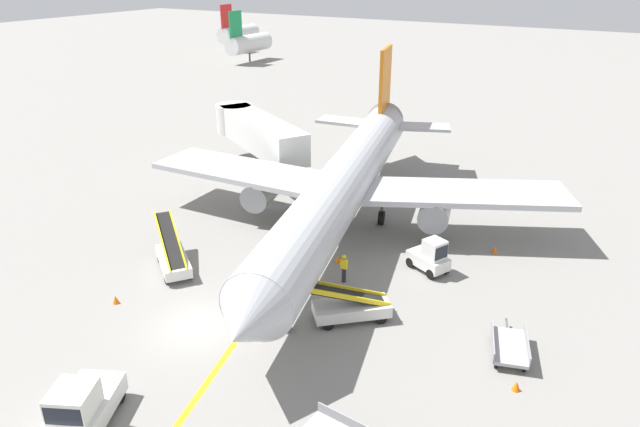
{
  "coord_description": "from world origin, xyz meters",
  "views": [
    {
      "loc": [
        17.2,
        -17.49,
        16.54
      ],
      "look_at": [
        1.12,
        10.06,
        2.5
      ],
      "focal_mm": 32.41,
      "sensor_mm": 36.0,
      "label": 1
    }
  ],
  "objects_px": {
    "jet_bridge": "(255,131)",
    "safety_cone_tail_area": "(495,250)",
    "safety_cone_wingtip_right": "(338,258)",
    "safety_cone_wingtip_left": "(340,204)",
    "belt_loader_forward_hold": "(349,306)",
    "safety_cone_nose_right": "(516,386)",
    "baggage_cart_empty_trailing": "(509,346)",
    "airliner": "(346,181)",
    "pushback_tug": "(81,407)",
    "belt_loader_aft_hold": "(173,257)",
    "ground_crew_marshaller": "(344,267)",
    "baggage_tug_near_wing": "(430,257)",
    "safety_cone_nose_left": "(116,300)"
  },
  "relations": [
    {
      "from": "jet_bridge",
      "to": "ground_crew_marshaller",
      "type": "relative_size",
      "value": 7.28
    },
    {
      "from": "pushback_tug",
      "to": "belt_loader_aft_hold",
      "type": "distance_m",
      "value": 12.48
    },
    {
      "from": "jet_bridge",
      "to": "safety_cone_tail_area",
      "type": "distance_m",
      "value": 22.41
    },
    {
      "from": "safety_cone_tail_area",
      "to": "baggage_cart_empty_trailing",
      "type": "bearing_deg",
      "value": -71.88
    },
    {
      "from": "belt_loader_aft_hold",
      "to": "ground_crew_marshaller",
      "type": "xyz_separation_m",
      "value": [
        9.23,
        3.73,
        0.13
      ]
    },
    {
      "from": "jet_bridge",
      "to": "safety_cone_wingtip_right",
      "type": "bearing_deg",
      "value": -37.85
    },
    {
      "from": "baggage_tug_near_wing",
      "to": "safety_cone_wingtip_left",
      "type": "xyz_separation_m",
      "value": [
        -8.99,
        5.81,
        -0.71
      ]
    },
    {
      "from": "belt_loader_aft_hold",
      "to": "belt_loader_forward_hold",
      "type": "bearing_deg",
      "value": 2.98
    },
    {
      "from": "pushback_tug",
      "to": "safety_cone_nose_right",
      "type": "relative_size",
      "value": 9.24
    },
    {
      "from": "safety_cone_tail_area",
      "to": "safety_cone_nose_left",
      "type": "bearing_deg",
      "value": -134.88
    },
    {
      "from": "belt_loader_aft_hold",
      "to": "ground_crew_marshaller",
      "type": "bearing_deg",
      "value": 21.99
    },
    {
      "from": "baggage_cart_empty_trailing",
      "to": "safety_cone_nose_right",
      "type": "bearing_deg",
      "value": -69.04
    },
    {
      "from": "ground_crew_marshaller",
      "to": "safety_cone_nose_left",
      "type": "relative_size",
      "value": 3.86
    },
    {
      "from": "baggage_tug_near_wing",
      "to": "safety_cone_wingtip_left",
      "type": "height_order",
      "value": "baggage_tug_near_wing"
    },
    {
      "from": "safety_cone_wingtip_right",
      "to": "jet_bridge",
      "type": "bearing_deg",
      "value": 142.15
    },
    {
      "from": "pushback_tug",
      "to": "belt_loader_forward_hold",
      "type": "relative_size",
      "value": 0.89
    },
    {
      "from": "safety_cone_nose_right",
      "to": "safety_cone_tail_area",
      "type": "relative_size",
      "value": 1.0
    },
    {
      "from": "belt_loader_forward_hold",
      "to": "belt_loader_aft_hold",
      "type": "relative_size",
      "value": 0.97
    },
    {
      "from": "airliner",
      "to": "baggage_cart_empty_trailing",
      "type": "relative_size",
      "value": 9.12
    },
    {
      "from": "baggage_cart_empty_trailing",
      "to": "safety_cone_nose_right",
      "type": "relative_size",
      "value": 8.7
    },
    {
      "from": "belt_loader_aft_hold",
      "to": "safety_cone_wingtip_right",
      "type": "xyz_separation_m",
      "value": [
        7.83,
        5.61,
        -0.56
      ]
    },
    {
      "from": "belt_loader_aft_hold",
      "to": "safety_cone_tail_area",
      "type": "xyz_separation_m",
      "value": [
        15.63,
        11.48,
        -0.56
      ]
    },
    {
      "from": "airliner",
      "to": "safety_cone_wingtip_right",
      "type": "xyz_separation_m",
      "value": [
        1.8,
        -4.26,
        -3.2
      ]
    },
    {
      "from": "belt_loader_aft_hold",
      "to": "safety_cone_nose_left",
      "type": "xyz_separation_m",
      "value": [
        -0.05,
        -4.27,
        -0.56
      ]
    },
    {
      "from": "baggage_tug_near_wing",
      "to": "belt_loader_forward_hold",
      "type": "height_order",
      "value": "belt_loader_forward_hold"
    },
    {
      "from": "belt_loader_forward_hold",
      "to": "safety_cone_nose_left",
      "type": "bearing_deg",
      "value": -156.69
    },
    {
      "from": "baggage_cart_empty_trailing",
      "to": "baggage_tug_near_wing",
      "type": "bearing_deg",
      "value": 136.68
    },
    {
      "from": "belt_loader_forward_hold",
      "to": "baggage_cart_empty_trailing",
      "type": "relative_size",
      "value": 1.2
    },
    {
      "from": "belt_loader_aft_hold",
      "to": "safety_cone_wingtip_left",
      "type": "xyz_separation_m",
      "value": [
        3.97,
        13.07,
        -0.56
      ]
    },
    {
      "from": "jet_bridge",
      "to": "safety_cone_nose_right",
      "type": "height_order",
      "value": "jet_bridge"
    },
    {
      "from": "belt_loader_forward_hold",
      "to": "belt_loader_aft_hold",
      "type": "bearing_deg",
      "value": -177.02
    },
    {
      "from": "baggage_tug_near_wing",
      "to": "ground_crew_marshaller",
      "type": "height_order",
      "value": "baggage_tug_near_wing"
    },
    {
      "from": "safety_cone_tail_area",
      "to": "belt_loader_forward_hold",
      "type": "bearing_deg",
      "value": -112.07
    },
    {
      "from": "safety_cone_nose_left",
      "to": "baggage_cart_empty_trailing",
      "type": "bearing_deg",
      "value": 17.68
    },
    {
      "from": "baggage_tug_near_wing",
      "to": "baggage_cart_empty_trailing",
      "type": "bearing_deg",
      "value": -43.32
    },
    {
      "from": "pushback_tug",
      "to": "safety_cone_tail_area",
      "type": "relative_size",
      "value": 9.24
    },
    {
      "from": "safety_cone_wingtip_left",
      "to": "safety_cone_wingtip_right",
      "type": "relative_size",
      "value": 1.0
    },
    {
      "from": "baggage_cart_empty_trailing",
      "to": "safety_cone_tail_area",
      "type": "height_order",
      "value": "baggage_cart_empty_trailing"
    },
    {
      "from": "pushback_tug",
      "to": "baggage_tug_near_wing",
      "type": "height_order",
      "value": "pushback_tug"
    },
    {
      "from": "jet_bridge",
      "to": "safety_cone_nose_left",
      "type": "distance_m",
      "value": 21.72
    },
    {
      "from": "belt_loader_forward_hold",
      "to": "safety_cone_nose_right",
      "type": "height_order",
      "value": "belt_loader_forward_hold"
    },
    {
      "from": "jet_bridge",
      "to": "safety_cone_nose_left",
      "type": "relative_size",
      "value": 28.15
    },
    {
      "from": "safety_cone_wingtip_right",
      "to": "safety_cone_wingtip_left",
      "type": "bearing_deg",
      "value": 117.39
    },
    {
      "from": "pushback_tug",
      "to": "baggage_cart_empty_trailing",
      "type": "height_order",
      "value": "pushback_tug"
    },
    {
      "from": "safety_cone_nose_left",
      "to": "safety_cone_wingtip_left",
      "type": "xyz_separation_m",
      "value": [
        4.02,
        17.35,
        0.0
      ]
    },
    {
      "from": "belt_loader_aft_hold",
      "to": "ground_crew_marshaller",
      "type": "height_order",
      "value": "belt_loader_aft_hold"
    },
    {
      "from": "jet_bridge",
      "to": "belt_loader_forward_hold",
      "type": "xyz_separation_m",
      "value": [
        17.2,
        -15.77,
        -2.77
      ]
    },
    {
      "from": "safety_cone_nose_right",
      "to": "jet_bridge",
      "type": "bearing_deg",
      "value": 146.69
    },
    {
      "from": "belt_loader_forward_hold",
      "to": "safety_cone_nose_right",
      "type": "bearing_deg",
      "value": -7.39
    },
    {
      "from": "jet_bridge",
      "to": "belt_loader_aft_hold",
      "type": "distance_m",
      "value": 17.63
    }
  ]
}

